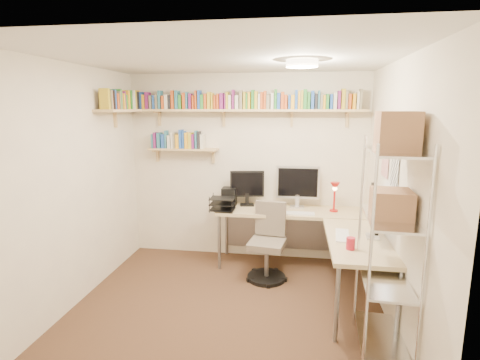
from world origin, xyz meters
name	(u,v)px	position (x,y,z in m)	size (l,w,h in m)	color
ground	(227,309)	(0.00, 0.00, 0.00)	(3.20, 3.20, 0.00)	#3F2C1B
room_shell	(226,161)	(0.00, 0.00, 1.55)	(3.24, 3.04, 2.52)	beige
wall_shelves	(212,110)	(-0.42, 1.29, 2.03)	(3.12, 1.09, 0.80)	tan
corner_desk	(297,216)	(0.70, 0.96, 0.75)	(2.02, 1.97, 1.31)	#D8BA8C
office_chair	(268,247)	(0.36, 0.80, 0.39)	(0.49, 0.50, 0.93)	black
wire_rack	(392,192)	(1.42, -0.50, 1.41)	(0.43, 0.81, 2.03)	silver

